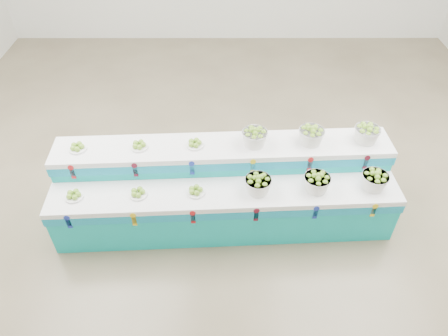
{
  "coord_description": "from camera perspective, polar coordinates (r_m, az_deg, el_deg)",
  "views": [
    {
      "loc": [
        -0.11,
        -4.38,
        4.26
      ],
      "look_at": [
        -0.1,
        -0.61,
        0.87
      ],
      "focal_mm": 33.17,
      "sensor_mm": 36.0,
      "label": 1
    }
  ],
  "objects": [
    {
      "name": "plate_upper_mid",
      "position": [
        5.22,
        -11.65,
        3.15
      ],
      "size": [
        0.23,
        0.23,
        0.09
      ],
      "primitive_type": "cylinder",
      "rotation": [
        0.0,
        0.0,
        0.05
      ],
      "color": "white",
      "rests_on": "display_stand"
    },
    {
      "name": "plate_lower_mid",
      "position": [
        5.03,
        -11.79,
        -3.3
      ],
      "size": [
        0.23,
        0.23,
        0.09
      ],
      "primitive_type": "cylinder",
      "rotation": [
        0.0,
        0.0,
        0.05
      ],
      "color": "white",
      "rests_on": "display_stand"
    },
    {
      "name": "plate_lower_left",
      "position": [
        5.21,
        -20.02,
        -3.47
      ],
      "size": [
        0.23,
        0.23,
        0.09
      ],
      "primitive_type": "cylinder",
      "rotation": [
        0.0,
        0.0,
        0.05
      ],
      "color": "white",
      "rests_on": "display_stand"
    },
    {
      "name": "basket_upper_right",
      "position": [
        5.48,
        19.08,
        4.55
      ],
      "size": [
        0.34,
        0.34,
        0.23
      ],
      "primitive_type": null,
      "rotation": [
        0.0,
        0.0,
        0.05
      ],
      "color": "silver",
      "rests_on": "display_stand"
    },
    {
      "name": "ground",
      "position": [
        6.12,
        0.97,
        -2.28
      ],
      "size": [
        10.0,
        10.0,
        0.0
      ],
      "primitive_type": "plane",
      "color": "brown",
      "rests_on": "ground"
    },
    {
      "name": "basket_upper_left",
      "position": [
        5.14,
        4.24,
        4.32
      ],
      "size": [
        0.34,
        0.34,
        0.23
      ],
      "primitive_type": null,
      "rotation": [
        0.0,
        0.0,
        0.05
      ],
      "color": "silver",
      "rests_on": "display_stand"
    },
    {
      "name": "basket_lower_right",
      "position": [
        5.29,
        20.04,
        -1.54
      ],
      "size": [
        0.34,
        0.34,
        0.23
      ],
      "primitive_type": null,
      "rotation": [
        0.0,
        0.0,
        0.05
      ],
      "color": "silver",
      "rests_on": "display_stand"
    },
    {
      "name": "basket_upper_mid",
      "position": [
        5.27,
        11.93,
        4.48
      ],
      "size": [
        0.34,
        0.34,
        0.23
      ],
      "primitive_type": null,
      "rotation": [
        0.0,
        0.0,
        0.05
      ],
      "color": "silver",
      "rests_on": "display_stand"
    },
    {
      "name": "plate_upper_right",
      "position": [
        5.15,
        -4.07,
        3.45
      ],
      "size": [
        0.23,
        0.23,
        0.09
      ],
      "primitive_type": "cylinder",
      "rotation": [
        0.0,
        0.0,
        0.05
      ],
      "color": "white",
      "rests_on": "display_stand"
    },
    {
      "name": "display_stand",
      "position": [
        5.33,
        -0.0,
        -2.88
      ],
      "size": [
        4.33,
        1.31,
        1.02
      ],
      "primitive_type": null,
      "rotation": [
        0.0,
        0.0,
        0.05
      ],
      "color": "#10AEAD",
      "rests_on": "ground"
    },
    {
      "name": "plate_lower_right",
      "position": [
        4.96,
        -3.92,
        -3.08
      ],
      "size": [
        0.23,
        0.23,
        0.09
      ],
      "primitive_type": "cylinder",
      "rotation": [
        0.0,
        0.0,
        0.05
      ],
      "color": "white",
      "rests_on": "display_stand"
    },
    {
      "name": "basket_lower_mid",
      "position": [
        5.07,
        12.68,
        -1.87
      ],
      "size": [
        0.34,
        0.34,
        0.23
      ],
      "primitive_type": null,
      "rotation": [
        0.0,
        0.0,
        0.05
      ],
      "color": "silver",
      "rests_on": "display_stand"
    },
    {
      "name": "basket_lower_left",
      "position": [
        4.94,
        4.71,
        -2.2
      ],
      "size": [
        0.34,
        0.34,
        0.23
      ],
      "primitive_type": null,
      "rotation": [
        0.0,
        0.0,
        0.05
      ],
      "color": "silver",
      "rests_on": "display_stand"
    },
    {
      "name": "plate_upper_left",
      "position": [
        5.4,
        -19.58,
        2.78
      ],
      "size": [
        0.23,
        0.23,
        0.09
      ],
      "primitive_type": "cylinder",
      "rotation": [
        0.0,
        0.0,
        0.05
      ],
      "color": "white",
      "rests_on": "display_stand"
    }
  ]
}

